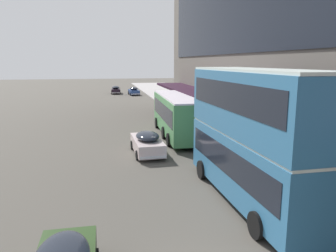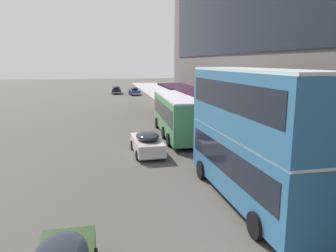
% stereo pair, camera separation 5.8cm
% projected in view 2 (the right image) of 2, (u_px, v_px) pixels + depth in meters
% --- Properties ---
extents(transit_bus_kerbside_front, '(3.11, 11.02, 3.45)m').
position_uv_depth(transit_bus_kerbside_front, '(177.00, 113.00, 27.69)').
color(transit_bus_kerbside_front, '#498B51').
rests_on(transit_bus_kerbside_front, ground).
extents(transit_bus_kerbside_rear, '(2.85, 9.79, 5.95)m').
position_uv_depth(transit_bus_kerbside_rear, '(253.00, 132.00, 14.28)').
color(transit_bus_kerbside_rear, teal).
rests_on(transit_bus_kerbside_rear, ground).
extents(sedan_second_near, '(2.03, 4.66, 1.58)m').
position_uv_depth(sedan_second_near, '(147.00, 143.00, 22.42)').
color(sedan_second_near, beige).
rests_on(sedan_second_near, ground).
extents(sedan_second_mid, '(1.98, 4.79, 1.56)m').
position_uv_depth(sedan_second_mid, '(116.00, 90.00, 65.39)').
color(sedan_second_mid, black).
rests_on(sedan_second_mid, ground).
extents(sedan_oncoming_rear, '(2.02, 4.57, 1.55)m').
position_uv_depth(sedan_oncoming_rear, '(134.00, 91.00, 62.90)').
color(sedan_oncoming_rear, navy).
rests_on(sedan_oncoming_rear, ground).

